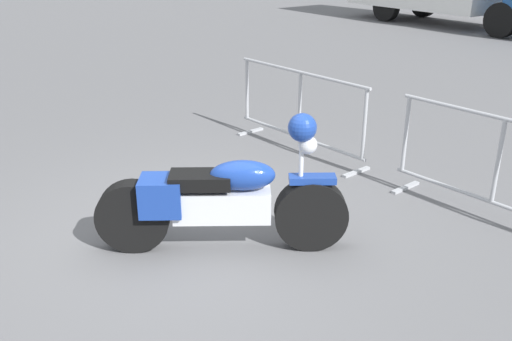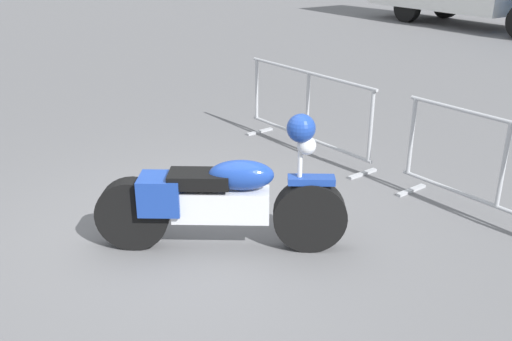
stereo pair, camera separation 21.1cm
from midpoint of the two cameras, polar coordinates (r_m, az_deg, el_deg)
The scene contains 4 objects.
ground_plane at distance 5.43m, azimuth -7.65°, elevation -6.72°, with size 120.00×120.00×0.00m, color #5B5B5E.
motorcycle at distance 5.02m, azimuth -4.64°, elevation -2.94°, with size 1.59×1.82×1.26m.
crowd_barrier_near at distance 7.37m, azimuth 3.56°, elevation 6.00°, with size 2.24×0.50×1.07m.
crowd_barrier_far at distance 5.91m, azimuth 22.02°, elevation 0.16°, with size 2.24×0.50×1.07m.
Camera 1 is at (3.93, -2.66, 2.62)m, focal length 40.00 mm.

